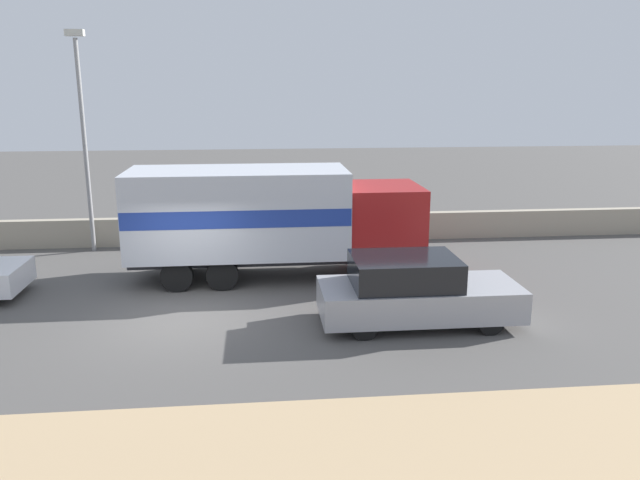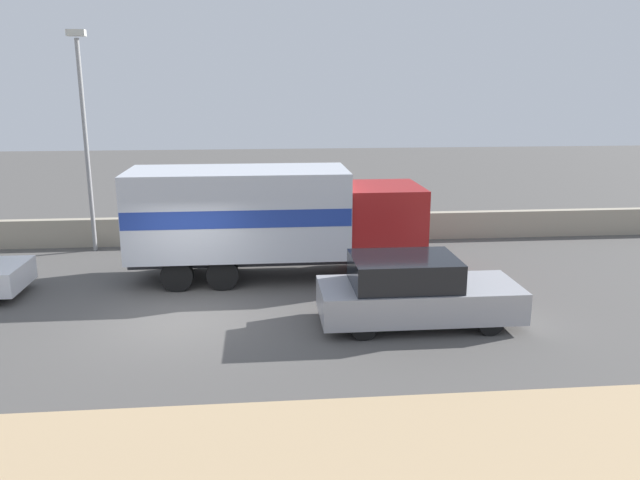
% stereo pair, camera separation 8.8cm
% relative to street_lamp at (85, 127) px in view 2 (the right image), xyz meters
% --- Properties ---
extents(ground_plane, '(80.00, 80.00, 0.00)m').
position_rel_street_lamp_xyz_m(ground_plane, '(3.71, -6.61, -4.08)').
color(ground_plane, '#514F4C').
extents(stone_wall_backdrop, '(60.00, 0.35, 0.96)m').
position_rel_street_lamp_xyz_m(stone_wall_backdrop, '(3.71, 0.57, -3.60)').
color(stone_wall_backdrop, '#A39984').
rests_on(stone_wall_backdrop, ground_plane).
extents(street_lamp, '(0.56, 0.28, 7.06)m').
position_rel_street_lamp_xyz_m(street_lamp, '(0.00, 0.00, 0.00)').
color(street_lamp, gray).
rests_on(street_lamp, ground_plane).
extents(box_truck, '(8.20, 2.59, 3.13)m').
position_rel_street_lamp_xyz_m(box_truck, '(5.78, -3.52, -2.30)').
color(box_truck, maroon).
rests_on(box_truck, ground_plane).
extents(car_hatchback, '(4.59, 1.90, 1.61)m').
position_rel_street_lamp_xyz_m(car_hatchback, '(9.06, -7.49, -3.30)').
color(car_hatchback, '#9E9EA3').
rests_on(car_hatchback, ground_plane).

